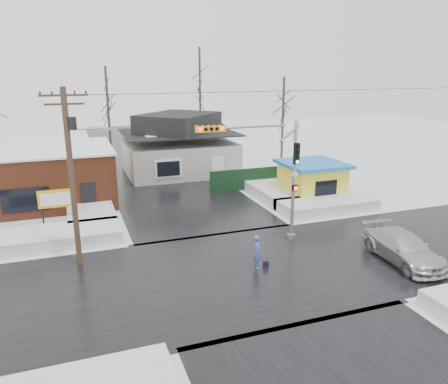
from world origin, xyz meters
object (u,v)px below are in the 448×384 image
object	(u,v)px
traffic_signal	(270,167)
pedestrian	(257,252)
car	(403,248)
utility_pole	(72,169)
marquee_sign	(57,200)
kiosk	(312,180)

from	to	relation	value
traffic_signal	pedestrian	world-z (taller)	traffic_signal
car	utility_pole	bearing A→B (deg)	165.68
utility_pole	marquee_sign	distance (m)	6.87
traffic_signal	kiosk	xyz separation A→B (m)	(7.07, 7.03, -3.08)
kiosk	car	bearing A→B (deg)	-97.35
marquee_sign	car	xyz separation A→B (m)	(16.98, -11.29, -1.17)
marquee_sign	pedestrian	bearing A→B (deg)	-44.70
utility_pole	marquee_sign	xyz separation A→B (m)	(-1.07, 5.99, -3.19)
pedestrian	kiosk	bearing A→B (deg)	-27.97
utility_pole	car	size ratio (longest dim) A/B	1.73
marquee_sign	kiosk	bearing A→B (deg)	1.55
utility_pole	pedestrian	xyz separation A→B (m)	(8.41, -3.39, -4.24)
utility_pole	kiosk	distance (m)	18.95
kiosk	car	xyz separation A→B (m)	(-1.52, -11.80, -0.71)
utility_pole	pedestrian	distance (m)	10.01
utility_pole	car	xyz separation A→B (m)	(15.91, -5.30, -4.36)
traffic_signal	kiosk	distance (m)	10.43
traffic_signal	pedestrian	distance (m)	5.04
kiosk	car	world-z (taller)	kiosk
traffic_signal	car	distance (m)	8.23
utility_pole	marquee_sign	world-z (taller)	utility_pole
pedestrian	utility_pole	bearing A→B (deg)	82.46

